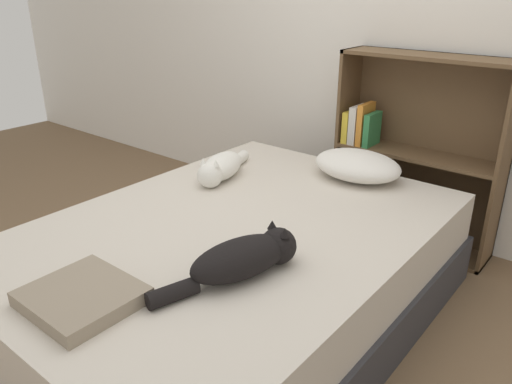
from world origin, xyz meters
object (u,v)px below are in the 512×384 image
cat_light (221,168)px  pillow (357,165)px  bookshelf (415,149)px  cat_dark (246,257)px  bed (235,273)px

cat_light → pillow: bearing=111.9°
cat_light → bookshelf: (0.68, 0.90, 0.01)m
pillow → bookshelf: (0.13, 0.44, 0.00)m
bookshelf → cat_dark: bearing=-89.2°
bed → cat_dark: size_ratio=3.58×
pillow → bookshelf: bearing=73.6°
cat_light → cat_dark: (0.70, -0.63, 0.01)m
bed → bookshelf: (0.27, 1.26, 0.32)m
pillow → cat_dark: 1.10m
cat_light → bookshelf: bookshelf is taller
pillow → cat_light: bearing=-140.4°
cat_dark → bookshelf: bearing=17.0°
bookshelf → pillow: bearing=-106.4°
cat_dark → pillow: bearing=24.1°
cat_light → bookshelf: size_ratio=0.46×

